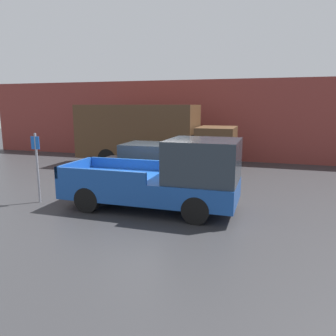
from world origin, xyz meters
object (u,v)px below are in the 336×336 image
at_px(car, 155,165).
at_px(parking_sign, 37,164).
at_px(pickup_truck, 168,178).
at_px(delivery_truck, 149,133).

xyz_separation_m(car, parking_sign, (-2.82, -3.15, 0.43)).
relative_size(pickup_truck, parking_sign, 2.33).
distance_m(car, parking_sign, 4.25).
bearing_deg(pickup_truck, delivery_truck, 114.97).
bearing_deg(parking_sign, pickup_truck, 6.66).
relative_size(car, delivery_truck, 0.58).
relative_size(delivery_truck, parking_sign, 3.53).
xyz_separation_m(car, delivery_truck, (-1.67, 3.83, 0.84)).
bearing_deg(pickup_truck, car, 116.97).
xyz_separation_m(delivery_truck, parking_sign, (-1.16, -6.98, -0.41)).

